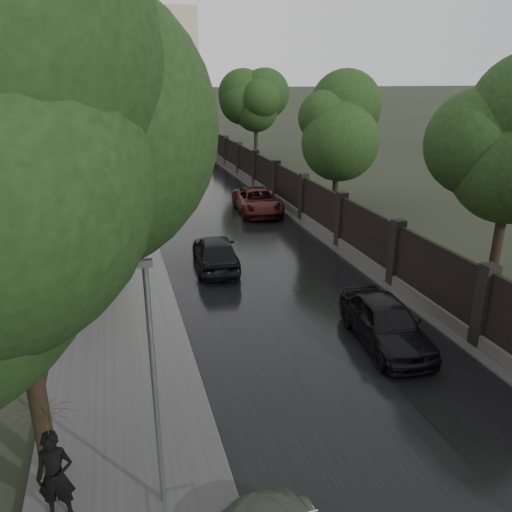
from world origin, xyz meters
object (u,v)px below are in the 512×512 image
object	(u,v)px
tree_right_a	(511,166)
pedestrian_umbrella	(48,431)
hatchback_left	(215,252)
tree_left_far	(73,118)
tree_right_c	(256,110)
lamp_post	(155,389)
tree_right_b	(339,128)
car_right_far	(257,201)
car_right_near	(385,322)
traffic_light	(138,172)

from	to	relation	value
tree_right_a	pedestrian_umbrella	world-z (taller)	tree_right_a
hatchback_left	tree_left_far	bearing A→B (deg)	-64.36
tree_right_c	lamp_post	size ratio (longest dim) A/B	1.37
tree_left_far	tree_right_a	size ratio (longest dim) A/B	1.05
lamp_post	tree_right_b	bearing A→B (deg)	57.82
tree_right_c	pedestrian_umbrella	distance (m)	41.19
hatchback_left	car_right_far	bearing A→B (deg)	-112.22
tree_right_b	hatchback_left	distance (m)	13.14
tree_right_a	car_right_near	size ratio (longest dim) A/B	1.62
tree_left_far	tree_right_a	xyz separation A→B (m)	(15.50, -22.00, -0.29)
tree_right_c	hatchback_left	world-z (taller)	tree_right_c
lamp_post	tree_left_far	bearing A→B (deg)	95.21
car_right_near	pedestrian_umbrella	distance (m)	10.20
car_right_near	car_right_far	bearing A→B (deg)	92.27
tree_right_b	car_right_near	bearing A→B (deg)	-109.27
tree_left_far	car_right_near	bearing A→B (deg)	-67.65
tree_left_far	tree_right_b	xyz separation A→B (m)	(15.50, -8.00, -0.29)
tree_right_b	tree_right_a	bearing A→B (deg)	-90.00
tree_right_a	tree_left_far	bearing A→B (deg)	125.17
car_right_far	tree_right_c	bearing A→B (deg)	78.27
tree_left_far	car_right_far	xyz separation A→B (m)	(10.52, -7.70, -4.51)
car_right_near	car_right_far	world-z (taller)	car_right_near
tree_right_a	hatchback_left	distance (m)	11.76
tree_right_a	hatchback_left	world-z (taller)	tree_right_a
car_right_near	lamp_post	bearing A→B (deg)	-144.15
tree_right_b	tree_right_c	xyz separation A→B (m)	(0.00, 18.00, 0.00)
traffic_light	car_right_near	distance (m)	20.10
lamp_post	car_right_near	world-z (taller)	lamp_post
tree_right_b	pedestrian_umbrella	xyz separation A→B (m)	(-14.76, -20.35, -2.87)
tree_right_b	tree_right_c	size ratio (longest dim) A/B	1.00
lamp_post	traffic_light	world-z (taller)	lamp_post
tree_right_c	lamp_post	distance (m)	40.67
traffic_light	car_right_near	world-z (taller)	traffic_light
car_right_far	tree_right_b	bearing A→B (deg)	0.56
car_right_near	car_right_far	distance (m)	16.37
car_right_near	pedestrian_umbrella	bearing A→B (deg)	-150.41
tree_right_a	car_right_far	world-z (taller)	tree_right_a
traffic_light	hatchback_left	world-z (taller)	traffic_light
tree_left_far	lamp_post	bearing A→B (deg)	-84.79
tree_left_far	hatchback_left	world-z (taller)	tree_left_far
traffic_light	hatchback_left	bearing A→B (deg)	-77.66
tree_right_c	hatchback_left	bearing A→B (deg)	-109.61
tree_right_a	traffic_light	size ratio (longest dim) A/B	1.75
car_right_far	pedestrian_umbrella	bearing A→B (deg)	-111.34
tree_right_a	traffic_light	world-z (taller)	tree_right_a
tree_right_c	hatchback_left	xyz separation A→B (m)	(-9.35, -26.23, -4.20)
pedestrian_umbrella	car_right_near	bearing A→B (deg)	34.60
tree_left_far	car_right_near	world-z (taller)	tree_left_far
tree_right_b	tree_right_c	bearing A→B (deg)	90.00
tree_right_c	traffic_light	world-z (taller)	tree_right_c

